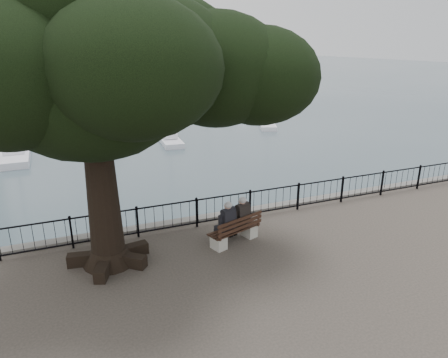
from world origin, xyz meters
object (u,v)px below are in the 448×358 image
tree (121,64)px  bench (235,233)px  person_left (225,225)px  person_right (239,220)px  lion_monument (111,78)px

tree → bench: bearing=-7.3°
person_left → person_right: bearing=18.0°
person_left → person_right: (0.55, 0.18, 0.00)m
person_right → lion_monument: size_ratio=0.16×
lion_monument → bench: bearing=-92.6°
tree → lion_monument: tree is taller
bench → person_left: bearing=-179.2°
person_left → tree: tree is taller
person_left → person_right: same height
bench → tree: tree is taller
person_right → lion_monument: lion_monument is taller
bench → person_right: bearing=40.1°
person_left → lion_monument: (2.59, 48.98, 0.60)m
person_left → person_right: 0.58m
person_left → tree: size_ratio=0.15×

